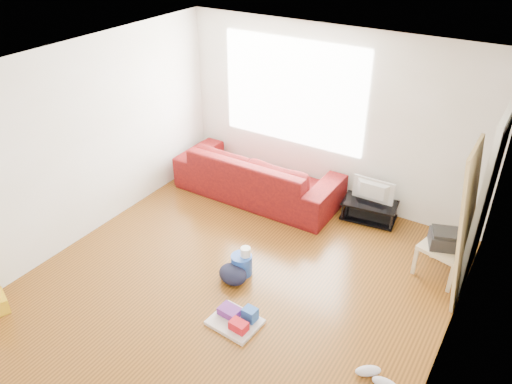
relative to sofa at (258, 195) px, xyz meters
The scene contains 12 objects.
room 2.38m from the sofa, 62.97° to the right, with size 4.51×5.01×2.51m.
sofa is the anchor object (origin of this frame).
tv_stand 1.68m from the sofa, ahead, with size 0.78×0.51×0.27m.
tv 1.73m from the sofa, ahead, with size 0.58×0.08×0.33m, color black.
side_table 2.84m from the sofa, ahead, with size 0.60×0.60×0.40m.
printer 2.87m from the sofa, ahead, with size 0.47×0.41×0.20m.
bucket 1.81m from the sofa, 64.39° to the right, with size 0.25×0.25×0.25m, color #1F49B4.
toilet_paper 1.81m from the sofa, 62.88° to the right, with size 0.12×0.12×0.11m, color white.
cleaning_tray 2.64m from the sofa, 63.11° to the right, with size 0.54×0.45×0.18m.
backpack 1.97m from the sofa, 66.77° to the right, with size 0.37×0.29×0.20m, color black.
sneakers 3.53m from the sofa, 40.16° to the right, with size 0.44×0.23×0.10m.
door_panel 3.04m from the sofa, 12.05° to the right, with size 0.04×0.72×1.80m, color #9B7E4B.
Camera 1 is at (2.54, -3.54, 3.87)m, focal length 35.00 mm.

